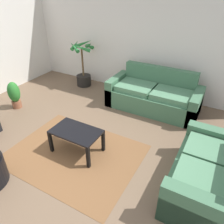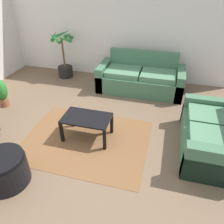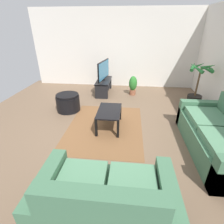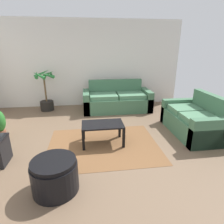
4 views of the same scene
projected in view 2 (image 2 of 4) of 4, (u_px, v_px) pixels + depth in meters
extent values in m
plane|color=brown|center=(75.00, 142.00, 3.86)|extent=(6.60, 6.60, 0.00)
cube|color=silver|center=(117.00, 26.00, 5.53)|extent=(6.00, 0.06, 2.70)
cube|color=#3F6B4C|center=(140.00, 83.00, 5.38)|extent=(2.05, 0.90, 0.42)
cube|color=#3F6B4C|center=(144.00, 60.00, 5.43)|extent=(1.69, 0.16, 0.48)
cube|color=#3F6B4C|center=(104.00, 75.00, 5.53)|extent=(0.18, 0.90, 0.62)
cube|color=#3F6B4C|center=(180.00, 83.00, 5.12)|extent=(0.18, 0.90, 0.62)
cube|color=#4F7F5D|center=(123.00, 72.00, 5.28)|extent=(0.81, 0.66, 0.12)
cube|color=#4F7F5D|center=(158.00, 75.00, 5.10)|extent=(0.81, 0.66, 0.12)
cube|color=#3F6B4C|center=(210.00, 140.00, 3.60)|extent=(0.90, 1.55, 0.42)
cube|color=#3F6B4C|center=(217.00, 166.00, 2.99)|extent=(0.90, 0.18, 0.62)
cube|color=#3F6B4C|center=(207.00, 113.00, 4.09)|extent=(0.90, 0.18, 0.62)
cube|color=#4F7F5D|center=(213.00, 138.00, 3.22)|extent=(0.66, 0.56, 0.12)
cube|color=#4F7F5D|center=(209.00, 116.00, 3.70)|extent=(0.66, 0.56, 0.12)
cube|color=black|center=(87.00, 118.00, 3.76)|extent=(0.83, 0.51, 0.03)
cube|color=black|center=(62.00, 132.00, 3.78)|extent=(0.05, 0.05, 0.41)
cube|color=black|center=(105.00, 140.00, 3.61)|extent=(0.05, 0.05, 0.41)
cube|color=black|center=(72.00, 117.00, 4.15)|extent=(0.05, 0.05, 0.41)
cube|color=black|center=(112.00, 124.00, 3.98)|extent=(0.05, 0.05, 0.41)
cube|color=brown|center=(86.00, 140.00, 3.91)|extent=(2.20, 1.70, 0.01)
cylinder|color=black|center=(66.00, 71.00, 6.13)|extent=(0.40, 0.40, 0.29)
cylinder|color=brown|center=(63.00, 53.00, 5.83)|extent=(0.05, 0.05, 0.77)
cone|color=#277636|center=(69.00, 36.00, 5.57)|extent=(0.18, 0.46, 0.25)
cone|color=#277636|center=(68.00, 35.00, 5.69)|extent=(0.40, 0.34, 0.24)
cone|color=#277636|center=(62.00, 34.00, 5.78)|extent=(0.48, 0.28, 0.27)
cone|color=#277636|center=(54.00, 36.00, 5.60)|extent=(0.16, 0.40, 0.23)
cone|color=#277636|center=(55.00, 38.00, 5.46)|extent=(0.42, 0.27, 0.24)
cone|color=#277636|center=(63.00, 38.00, 5.42)|extent=(0.41, 0.35, 0.25)
cylinder|color=brown|center=(4.00, 102.00, 4.85)|extent=(0.21, 0.21, 0.18)
ellipsoid|color=#2A732A|center=(0.00, 90.00, 4.67)|extent=(0.27, 0.27, 0.49)
cylinder|color=black|center=(5.00, 171.00, 3.05)|extent=(0.63, 0.63, 0.41)
cylinder|color=black|center=(0.00, 159.00, 2.92)|extent=(0.60, 0.60, 0.06)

